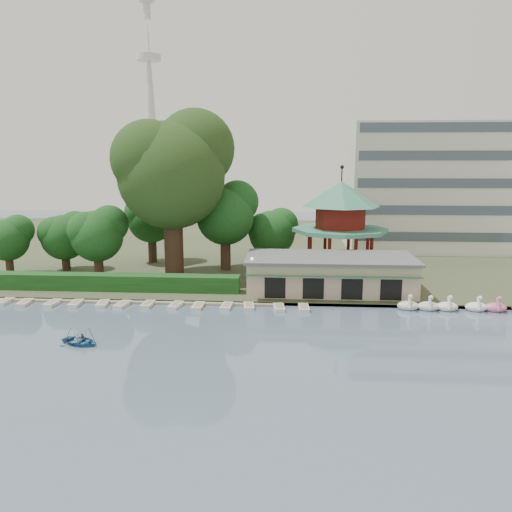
# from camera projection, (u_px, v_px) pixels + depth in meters

# --- Properties ---
(ground_plane) EXTENTS (220.00, 220.00, 0.00)m
(ground_plane) POSITION_uv_depth(u_px,v_px,m) (211.00, 374.00, 35.24)
(ground_plane) COLOR slate
(ground_plane) RESTS_ON ground
(shore) EXTENTS (220.00, 70.00, 0.40)m
(shore) POSITION_uv_depth(u_px,v_px,m) (258.00, 245.00, 86.12)
(shore) COLOR #424930
(shore) RESTS_ON ground
(embankment) EXTENTS (220.00, 0.60, 0.30)m
(embankment) POSITION_uv_depth(u_px,v_px,m) (237.00, 302.00, 52.15)
(embankment) COLOR gray
(embankment) RESTS_ON ground
(dock) EXTENTS (34.00, 1.60, 0.24)m
(dock) POSITION_uv_depth(u_px,v_px,m) (124.00, 301.00, 52.84)
(dock) COLOR gray
(dock) RESTS_ON ground
(boathouse) EXTENTS (18.60, 9.39, 3.90)m
(boathouse) POSITION_uv_depth(u_px,v_px,m) (330.00, 273.00, 55.64)
(boathouse) COLOR #C2AB92
(boathouse) RESTS_ON shore
(pavilion) EXTENTS (12.40, 12.40, 13.50)m
(pavilion) POSITION_uv_depth(u_px,v_px,m) (340.00, 217.00, 64.35)
(pavilion) COLOR #C2AB92
(pavilion) RESTS_ON shore
(office_building) EXTENTS (38.00, 18.00, 20.00)m
(office_building) POSITION_uv_depth(u_px,v_px,m) (461.00, 192.00, 79.21)
(office_building) COLOR silver
(office_building) RESTS_ON shore
(broadcast_tower) EXTENTS (8.00, 8.00, 96.00)m
(broadcast_tower) POSITION_uv_depth(u_px,v_px,m) (150.00, 101.00, 168.57)
(broadcast_tower) COLOR silver
(broadcast_tower) RESTS_ON ground
(hedge) EXTENTS (30.00, 2.00, 1.80)m
(hedge) POSITION_uv_depth(u_px,v_px,m) (107.00, 282.00, 56.05)
(hedge) COLOR #1B4C1B
(hedge) RESTS_ON shore
(lamp_post) EXTENTS (0.36, 0.36, 4.28)m
(lamp_post) POSITION_uv_depth(u_px,v_px,m) (252.00, 269.00, 53.10)
(lamp_post) COLOR black
(lamp_post) RESTS_ON shore
(big_tree) EXTENTS (14.45, 13.47, 20.69)m
(big_tree) POSITION_uv_depth(u_px,v_px,m) (173.00, 167.00, 60.76)
(big_tree) COLOR #3A281C
(big_tree) RESTS_ON shore
(small_trees) EXTENTS (39.48, 16.66, 11.77)m
(small_trees) POSITION_uv_depth(u_px,v_px,m) (161.00, 224.00, 65.96)
(small_trees) COLOR #3A281C
(small_trees) RESTS_ON shore
(swan_boats) EXTENTS (22.65, 2.09, 1.92)m
(swan_boats) POSITION_uv_depth(u_px,v_px,m) (506.00, 307.00, 49.56)
(swan_boats) COLOR white
(swan_boats) RESTS_ON ground
(moored_rowboats) EXTENTS (35.06, 2.70, 0.36)m
(moored_rowboats) POSITION_uv_depth(u_px,v_px,m) (138.00, 305.00, 51.30)
(moored_rowboats) COLOR silver
(moored_rowboats) RESTS_ON ground
(rowboat_with_passengers) EXTENTS (5.50, 4.77, 2.01)m
(rowboat_with_passengers) POSITION_uv_depth(u_px,v_px,m) (80.00, 339.00, 40.75)
(rowboat_with_passengers) COLOR #2D68A0
(rowboat_with_passengers) RESTS_ON ground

